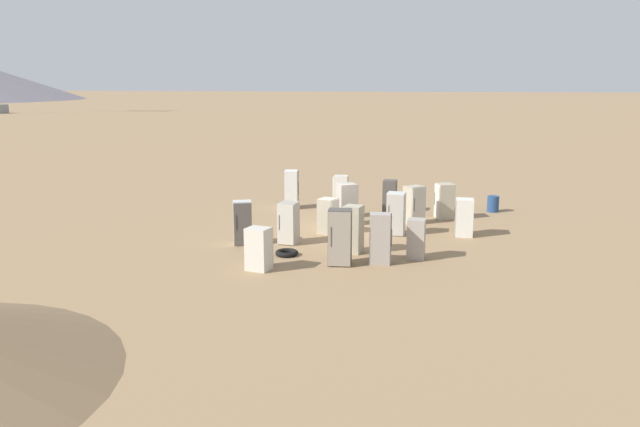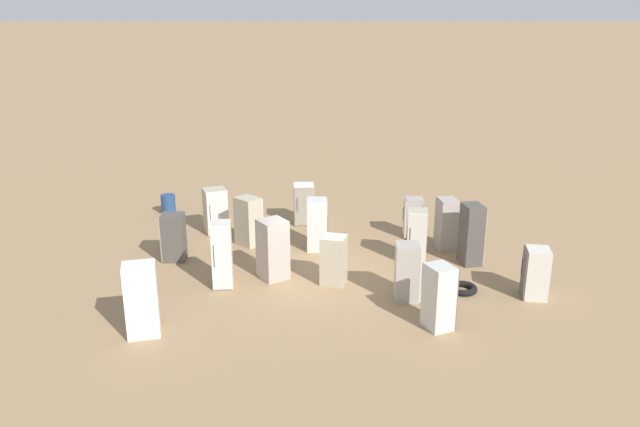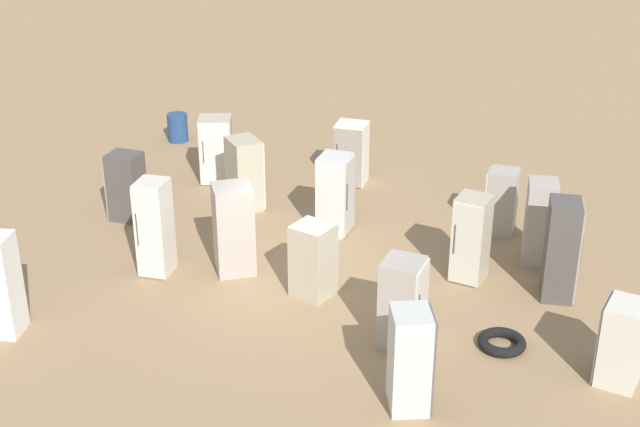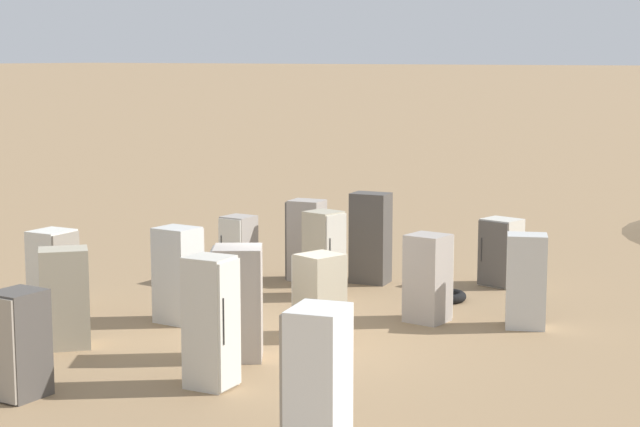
{
  "view_description": "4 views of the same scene",
  "coord_description": "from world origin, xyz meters",
  "px_view_note": "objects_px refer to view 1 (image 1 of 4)",
  "views": [
    {
      "loc": [
        -5.76,
        24.39,
        5.96
      ],
      "look_at": [
        0.51,
        0.83,
        0.9
      ],
      "focal_mm": 35.0,
      "sensor_mm": 36.0,
      "label": 1
    },
    {
      "loc": [
        16.93,
        -0.04,
        7.55
      ],
      "look_at": [
        -0.52,
        -0.01,
        1.86
      ],
      "focal_mm": 35.0,
      "sensor_mm": 36.0,
      "label": 2
    },
    {
      "loc": [
        13.94,
        5.4,
        8.48
      ],
      "look_at": [
        -0.91,
        0.09,
        1.1
      ],
      "focal_mm": 50.0,
      "sensor_mm": 36.0,
      "label": 3
    },
    {
      "loc": [
        9.94,
        -14.5,
        4.76
      ],
      "look_at": [
        -0.24,
        1.23,
        1.98
      ],
      "focal_mm": 60.0,
      "sensor_mm": 36.0,
      "label": 4
    }
  ],
  "objects_px": {
    "discarded_fridge_14": "(292,189)",
    "discarded_fridge_15": "(353,229)",
    "discarded_fridge_5": "(390,196)",
    "discarded_fridge_12": "(414,205)",
    "discarded_fridge_2": "(288,223)",
    "discarded_fridge_9": "(341,197)",
    "rusty_barrel": "(493,204)",
    "discarded_fridge_6": "(396,214)",
    "discarded_fridge_0": "(340,237)",
    "discarded_fridge_11": "(380,239)",
    "discarded_fridge_7": "(259,249)",
    "discarded_fridge_4": "(464,217)",
    "discarded_fridge_1": "(444,201)",
    "discarded_fridge_3": "(328,216)",
    "scrap_tire": "(287,253)",
    "discarded_fridge_10": "(347,204)",
    "discarded_fridge_8": "(243,223)",
    "discarded_fridge_13": "(416,239)"
  },
  "relations": [
    {
      "from": "discarded_fridge_1",
      "to": "discarded_fridge_9",
      "type": "height_order",
      "value": "discarded_fridge_9"
    },
    {
      "from": "discarded_fridge_5",
      "to": "discarded_fridge_12",
      "type": "relative_size",
      "value": 0.93
    },
    {
      "from": "discarded_fridge_12",
      "to": "discarded_fridge_9",
      "type": "bearing_deg",
      "value": -53.58
    },
    {
      "from": "discarded_fridge_7",
      "to": "discarded_fridge_15",
      "type": "bearing_deg",
      "value": 58.79
    },
    {
      "from": "discarded_fridge_8",
      "to": "discarded_fridge_1",
      "type": "bearing_deg",
      "value": -160.44
    },
    {
      "from": "discarded_fridge_6",
      "to": "discarded_fridge_3",
      "type": "bearing_deg",
      "value": 10.31
    },
    {
      "from": "discarded_fridge_9",
      "to": "scrap_tire",
      "type": "distance_m",
      "value": 6.88
    },
    {
      "from": "discarded_fridge_11",
      "to": "discarded_fridge_10",
      "type": "bearing_deg",
      "value": -165.97
    },
    {
      "from": "discarded_fridge_5",
      "to": "discarded_fridge_12",
      "type": "bearing_deg",
      "value": -58.78
    },
    {
      "from": "discarded_fridge_7",
      "to": "discarded_fridge_5",
      "type": "bearing_deg",
      "value": 85.47
    },
    {
      "from": "discarded_fridge_13",
      "to": "rusty_barrel",
      "type": "relative_size",
      "value": 1.86
    },
    {
      "from": "discarded_fridge_11",
      "to": "discarded_fridge_9",
      "type": "bearing_deg",
      "value": -165.99
    },
    {
      "from": "discarded_fridge_0",
      "to": "discarded_fridge_9",
      "type": "xyz_separation_m",
      "value": [
        1.71,
        -7.5,
        0.01
      ]
    },
    {
      "from": "discarded_fridge_0",
      "to": "discarded_fridge_3",
      "type": "distance_m",
      "value": 4.57
    },
    {
      "from": "discarded_fridge_3",
      "to": "discarded_fridge_5",
      "type": "bearing_deg",
      "value": 175.58
    },
    {
      "from": "discarded_fridge_2",
      "to": "discarded_fridge_9",
      "type": "xyz_separation_m",
      "value": [
        -0.84,
        -5.17,
        0.17
      ]
    },
    {
      "from": "discarded_fridge_6",
      "to": "discarded_fridge_10",
      "type": "bearing_deg",
      "value": -29.28
    },
    {
      "from": "discarded_fridge_0",
      "to": "discarded_fridge_4",
      "type": "distance_m",
      "value": 6.56
    },
    {
      "from": "discarded_fridge_3",
      "to": "discarded_fridge_5",
      "type": "xyz_separation_m",
      "value": [
        -1.76,
        -5.02,
        0.04
      ]
    },
    {
      "from": "discarded_fridge_14",
      "to": "discarded_fridge_1",
      "type": "bearing_deg",
      "value": 71.71
    },
    {
      "from": "discarded_fridge_10",
      "to": "discarded_fridge_12",
      "type": "relative_size",
      "value": 1.09
    },
    {
      "from": "discarded_fridge_1",
      "to": "discarded_fridge_2",
      "type": "bearing_deg",
      "value": 116.86
    },
    {
      "from": "discarded_fridge_2",
      "to": "discarded_fridge_4",
      "type": "xyz_separation_m",
      "value": [
        -6.41,
        -2.97,
        -0.04
      ]
    },
    {
      "from": "discarded_fridge_8",
      "to": "discarded_fridge_9",
      "type": "bearing_deg",
      "value": -137.03
    },
    {
      "from": "discarded_fridge_5",
      "to": "discarded_fridge_0",
      "type": "bearing_deg",
      "value": -92.7
    },
    {
      "from": "discarded_fridge_3",
      "to": "discarded_fridge_5",
      "type": "relative_size",
      "value": 0.94
    },
    {
      "from": "rusty_barrel",
      "to": "discarded_fridge_3",
      "type": "bearing_deg",
      "value": 43.97
    },
    {
      "from": "rusty_barrel",
      "to": "discarded_fridge_2",
      "type": "bearing_deg",
      "value": 47.53
    },
    {
      "from": "discarded_fridge_6",
      "to": "discarded_fridge_9",
      "type": "height_order",
      "value": "discarded_fridge_9"
    },
    {
      "from": "discarded_fridge_15",
      "to": "discarded_fridge_12",
      "type": "bearing_deg",
      "value": -7.88
    },
    {
      "from": "discarded_fridge_4",
      "to": "discarded_fridge_11",
      "type": "relative_size",
      "value": 0.87
    },
    {
      "from": "discarded_fridge_0",
      "to": "discarded_fridge_9",
      "type": "distance_m",
      "value": 7.69
    },
    {
      "from": "discarded_fridge_3",
      "to": "discarded_fridge_7",
      "type": "bearing_deg",
      "value": 5.3
    },
    {
      "from": "discarded_fridge_0",
      "to": "scrap_tire",
      "type": "distance_m",
      "value": 2.37
    },
    {
      "from": "discarded_fridge_5",
      "to": "discarded_fridge_11",
      "type": "bearing_deg",
      "value": -84.52
    },
    {
      "from": "discarded_fridge_1",
      "to": "discarded_fridge_12",
      "type": "distance_m",
      "value": 1.78
    },
    {
      "from": "discarded_fridge_5",
      "to": "discarded_fridge_13",
      "type": "bearing_deg",
      "value": -75.99
    },
    {
      "from": "discarded_fridge_2",
      "to": "discarded_fridge_5",
      "type": "distance_m",
      "value": 7.54
    },
    {
      "from": "discarded_fridge_11",
      "to": "discarded_fridge_3",
      "type": "bearing_deg",
      "value": -152.88
    },
    {
      "from": "discarded_fridge_14",
      "to": "discarded_fridge_15",
      "type": "height_order",
      "value": "discarded_fridge_14"
    },
    {
      "from": "discarded_fridge_0",
      "to": "discarded_fridge_14",
      "type": "height_order",
      "value": "discarded_fridge_0"
    },
    {
      "from": "discarded_fridge_8",
      "to": "discarded_fridge_12",
      "type": "relative_size",
      "value": 1.01
    },
    {
      "from": "discarded_fridge_3",
      "to": "scrap_tire",
      "type": "distance_m",
      "value": 3.73
    },
    {
      "from": "discarded_fridge_4",
      "to": "discarded_fridge_9",
      "type": "distance_m",
      "value": 5.99
    },
    {
      "from": "discarded_fridge_9",
      "to": "rusty_barrel",
      "type": "xyz_separation_m",
      "value": [
        -6.74,
        -3.11,
        -0.58
      ]
    },
    {
      "from": "discarded_fridge_1",
      "to": "discarded_fridge_5",
      "type": "relative_size",
      "value": 1.05
    },
    {
      "from": "discarded_fridge_11",
      "to": "discarded_fridge_5",
      "type": "bearing_deg",
      "value": 177.33
    },
    {
      "from": "discarded_fridge_15",
      "to": "discarded_fridge_0",
      "type": "bearing_deg",
      "value": -174.37
    },
    {
      "from": "discarded_fridge_3",
      "to": "scrap_tire",
      "type": "bearing_deg",
      "value": 5.59
    },
    {
      "from": "discarded_fridge_5",
      "to": "discarded_fridge_10",
      "type": "relative_size",
      "value": 0.85
    }
  ]
}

